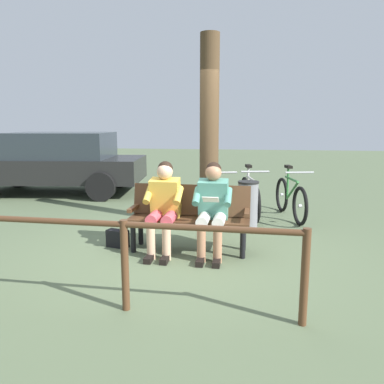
{
  "coord_description": "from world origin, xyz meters",
  "views": [
    {
      "loc": [
        -0.92,
        4.82,
        1.7
      ],
      "look_at": [
        -0.2,
        -0.33,
        0.75
      ],
      "focal_mm": 35.66,
      "sensor_mm": 36.0,
      "label": 1
    }
  ],
  "objects": [
    {
      "name": "railing_fence",
      "position": [
        0.13,
        1.67,
        0.59
      ],
      "size": [
        3.21,
        0.18,
        0.85
      ],
      "rotation": [
        0.0,
        0.0,
        -0.04
      ],
      "color": "#51331E",
      "rests_on": "ground"
    },
    {
      "name": "handbag",
      "position": [
        0.8,
        -0.05,
        0.12
      ],
      "size": [
        0.33,
        0.22,
        0.24
      ],
      "primitive_type": "cube",
      "rotation": [
        0.0,
        0.0,
        -0.27
      ],
      "color": "black",
      "rests_on": "ground"
    },
    {
      "name": "bench",
      "position": [
        -0.21,
        -0.11,
        0.51
      ],
      "size": [
        1.61,
        0.52,
        0.87
      ],
      "rotation": [
        0.0,
        0.0,
        -0.03
      ],
      "color": "#51331E",
      "rests_on": "ground"
    },
    {
      "name": "bicycle_purple",
      "position": [
        -0.46,
        -1.88,
        0.36
      ],
      "size": [
        0.56,
        1.65,
        0.94
      ],
      "rotation": [
        0.0,
        0.0,
        1.81
      ],
      "color": "black",
      "rests_on": "ground"
    },
    {
      "name": "person_companion",
      "position": [
        0.12,
        0.05,
        0.66
      ],
      "size": [
        0.5,
        0.77,
        1.2
      ],
      "rotation": [
        0.0,
        0.0,
        -0.03
      ],
      "color": "gold",
      "rests_on": "ground"
    },
    {
      "name": "litter_bin",
      "position": [
        -0.99,
        -1.29,
        0.39
      ],
      "size": [
        0.34,
        0.34,
        0.77
      ],
      "color": "slate",
      "rests_on": "ground"
    },
    {
      "name": "bicycle_orange",
      "position": [
        -1.75,
        -2.07,
        0.36
      ],
      "size": [
        0.52,
        1.66,
        0.94
      ],
      "rotation": [
        0.0,
        0.0,
        1.77
      ],
      "color": "black",
      "rests_on": "ground"
    },
    {
      "name": "bicycle_silver",
      "position": [
        -1.02,
        -2.08,
        0.36
      ],
      "size": [
        0.5,
        1.66,
        0.94
      ],
      "rotation": [
        0.0,
        0.0,
        1.75
      ],
      "color": "black",
      "rests_on": "ground"
    },
    {
      "name": "person_reading",
      "position": [
        -0.52,
        0.07,
        0.66
      ],
      "size": [
        0.5,
        0.77,
        1.2
      ],
      "rotation": [
        0.0,
        0.0,
        -0.03
      ],
      "color": "#4C8C7A",
      "rests_on": "ground"
    },
    {
      "name": "ground_plane",
      "position": [
        0.0,
        0.0,
        0.0
      ],
      "size": [
        40.0,
        40.0,
        0.0
      ],
      "primitive_type": "plane",
      "color": "#566647"
    },
    {
      "name": "tree_trunk",
      "position": [
        -0.35,
        -1.32,
        1.53
      ],
      "size": [
        0.31,
        0.31,
        3.06
      ],
      "primitive_type": "cylinder",
      "color": "#4C3823",
      "rests_on": "ground"
    },
    {
      "name": "parked_car",
      "position": [
        3.57,
        -3.81,
        0.77
      ],
      "size": [
        4.36,
        2.35,
        1.47
      ],
      "rotation": [
        0.0,
        0.0,
        0.1
      ],
      "color": "black",
      "rests_on": "ground"
    }
  ]
}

